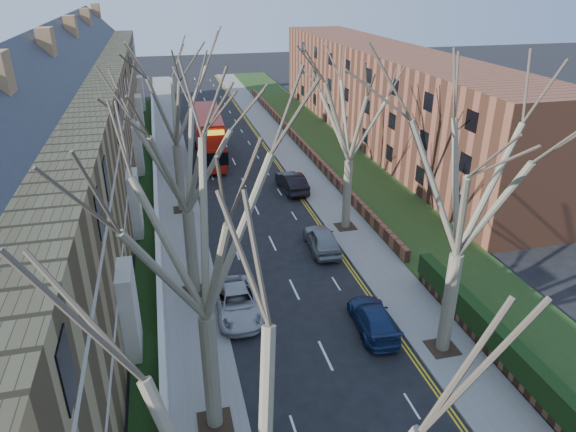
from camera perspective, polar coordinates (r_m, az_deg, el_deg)
pavement_left at (r=51.47m, az=-12.69°, el=5.48°), size 3.00×102.00×0.12m
pavement_right at (r=52.97m, az=0.43°, el=6.65°), size 3.00×102.00×0.12m
terrace_left at (r=42.80m, az=-23.25°, el=7.83°), size 9.70×78.00×13.60m
flats_right at (r=59.09m, az=10.56°, el=13.10°), size 13.97×54.00×10.00m
wall_hedge_right at (r=24.10m, az=28.82°, el=-18.98°), size 0.70×24.00×1.80m
front_wall_left at (r=43.77m, az=-14.46°, el=2.60°), size 0.30×78.00×1.00m
grass_verge_right at (r=54.18m, az=5.08°, el=7.07°), size 6.00×102.00×0.06m
tree_left_mid at (r=17.26m, az=-9.96°, el=0.28°), size 10.50×10.50×14.71m
tree_left_far at (r=26.78m, az=-11.77°, el=8.33°), size 10.15×10.15×14.22m
tree_left_dist at (r=38.39m, az=-12.86°, el=13.66°), size 10.50×10.50×14.71m
tree_right_mid at (r=22.67m, az=19.65°, el=5.22°), size 10.50×10.50×14.71m
tree_right_far at (r=34.79m, az=7.12°, el=12.43°), size 10.15×10.15×14.22m
double_decker_bus at (r=52.26m, az=-8.77°, el=8.66°), size 3.21×11.23×4.65m
car_left_far at (r=28.28m, az=-5.68°, el=-9.56°), size 2.36×5.05×1.40m
car_right_near at (r=27.39m, az=9.47°, el=-11.17°), size 2.27×4.73×1.33m
car_right_mid at (r=34.44m, az=3.81°, el=-2.60°), size 2.06×4.64×1.55m
car_right_far at (r=44.03m, az=0.41°, el=3.81°), size 1.99×4.98×1.61m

